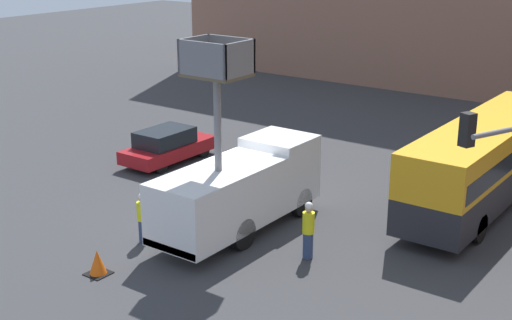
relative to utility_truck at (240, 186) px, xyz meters
name	(u,v)px	position (x,y,z in m)	size (l,w,h in m)	color
ground_plane	(233,220)	(-0.78, 0.59, -1.62)	(120.00, 120.00, 0.00)	#38383A
utility_truck	(240,186)	(0.00, 0.00, 0.00)	(2.21, 7.00, 6.71)	white
city_bus	(487,157)	(5.87, 7.36, 0.25)	(2.44, 11.31, 3.20)	#232328
road_worker_near_truck	(143,218)	(-1.99, -2.67, -0.75)	(0.38, 0.38, 1.74)	navy
road_worker_directing	(308,230)	(3.04, -0.49, -0.66)	(0.38, 0.38, 1.90)	navy
traffic_cone_near_truck	(98,263)	(-1.46, -5.14, -1.25)	(0.68, 0.68, 0.78)	black
parked_car_curbside	(167,145)	(-7.23, 4.12, -0.85)	(1.87, 4.51, 1.53)	maroon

